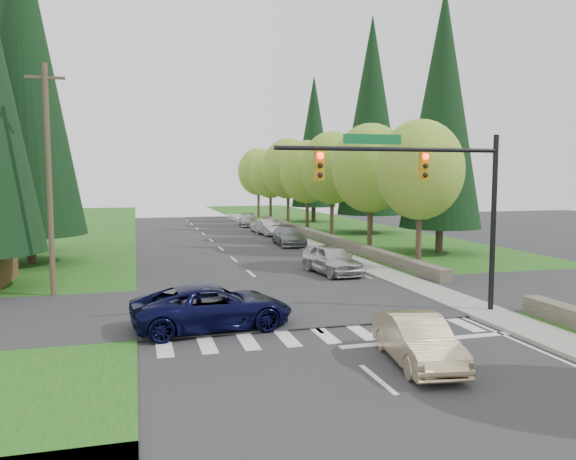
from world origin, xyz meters
name	(u,v)px	position (x,y,z in m)	size (l,w,h in m)	color
ground	(363,367)	(0.00, 0.00, 0.00)	(120.00, 120.00, 0.00)	#28282B
grass_east	(426,254)	(13.00, 20.00, 0.03)	(14.00, 110.00, 0.06)	#1C5516
grass_west	(6,270)	(-13.00, 20.00, 0.03)	(14.00, 110.00, 0.06)	#1C5516
cross_street	(287,304)	(0.00, 8.00, 0.00)	(120.00, 8.00, 0.10)	#28282B
sidewalk_east	(331,252)	(6.90, 22.00, 0.07)	(1.80, 80.00, 0.13)	gray
curb_east	(319,253)	(6.05, 22.00, 0.07)	(0.20, 80.00, 0.13)	gray
stone_wall_north	(318,236)	(8.60, 30.00, 0.35)	(0.70, 40.00, 0.70)	#4C4438
traffic_signal	(428,183)	(4.37, 4.50, 4.98)	(8.70, 0.37, 6.80)	black
utility_pole	(49,179)	(-9.50, 12.00, 5.14)	(1.60, 0.24, 10.00)	#473828
decid_tree_0	(420,170)	(9.20, 14.00, 5.60)	(4.80, 4.80, 8.37)	#38281C
decid_tree_1	(370,168)	(9.30, 21.00, 5.80)	(5.20, 5.20, 8.80)	#38281C
decid_tree_2	(332,168)	(9.10, 28.00, 5.93)	(5.00, 5.00, 8.82)	#38281C
decid_tree_3	(307,172)	(9.20, 35.00, 5.66)	(5.00, 5.00, 8.55)	#38281C
decid_tree_4	(288,169)	(9.30, 42.00, 6.06)	(5.40, 5.40, 9.18)	#38281C
decid_tree_5	(270,174)	(9.10, 49.00, 5.53)	(4.80, 4.80, 8.30)	#38281C
decid_tree_6	(258,172)	(9.20, 56.00, 5.86)	(5.20, 5.20, 8.86)	#38281C
conifer_w_c	(24,71)	(-12.00, 22.00, 11.29)	(6.46, 6.46, 20.80)	#38281C
conifer_w_e	(9,101)	(-14.00, 28.00, 10.29)	(5.78, 5.78, 18.80)	#38281C
conifer_e_a	(442,108)	(14.00, 20.00, 9.79)	(5.44, 5.44, 17.80)	#38281C
conifer_e_b	(372,115)	(15.00, 34.00, 10.79)	(6.12, 6.12, 19.80)	#38281C
conifer_e_c	(314,141)	(14.00, 48.00, 9.29)	(5.10, 5.10, 16.80)	#38281C
sedan_champagne	(417,340)	(1.56, -0.17, 0.68)	(1.45, 4.15, 1.37)	#CFB68A
suv_navy	(213,307)	(-3.46, 5.00, 0.77)	(2.54, 5.51, 1.53)	black
parked_car_a	(332,259)	(4.20, 14.23, 0.80)	(1.88, 4.67, 1.59)	#B5B5BA
parked_car_b	(289,236)	(5.34, 27.24, 0.71)	(1.99, 4.90, 1.42)	slate
parked_car_c	(269,227)	(5.60, 34.89, 0.71)	(1.50, 4.31, 1.42)	#B5B4BA
parked_car_d	(262,225)	(5.43, 37.29, 0.67)	(1.59, 3.96, 1.35)	silver
parked_car_e	(248,220)	(5.60, 44.50, 0.66)	(1.86, 4.57, 1.33)	#A7A8AC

